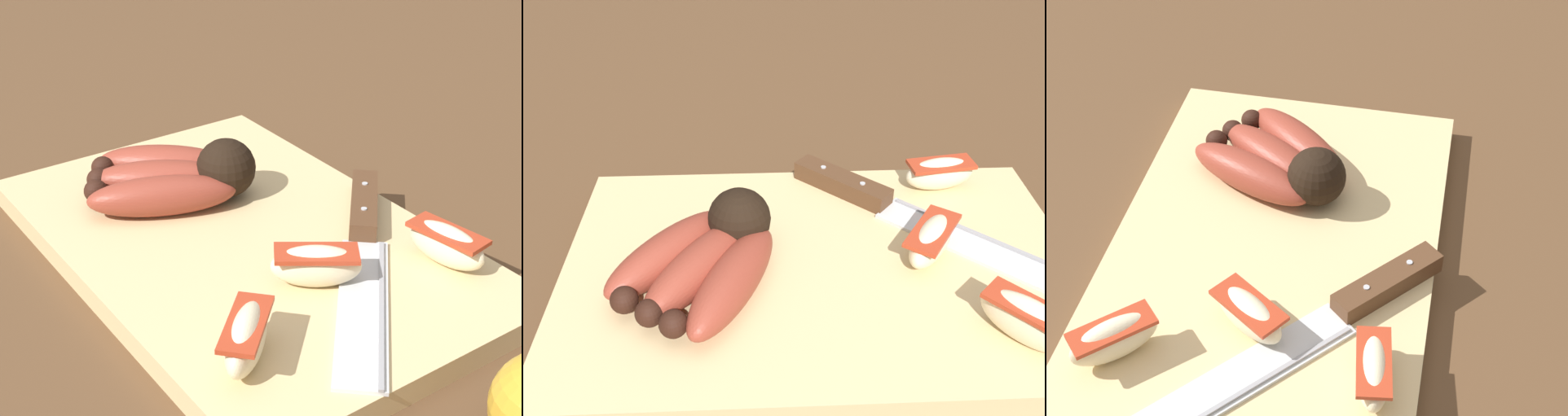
% 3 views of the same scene
% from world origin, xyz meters
% --- Properties ---
extents(ground_plane, '(6.00, 6.00, 0.00)m').
position_xyz_m(ground_plane, '(0.00, 0.00, 0.00)').
color(ground_plane, brown).
extents(cutting_board, '(0.42, 0.27, 0.02)m').
position_xyz_m(cutting_board, '(0.01, 0.01, 0.01)').
color(cutting_board, '#DBBC84').
rests_on(cutting_board, ground_plane).
extents(banana_bunch, '(0.15, 0.16, 0.05)m').
position_xyz_m(banana_bunch, '(0.10, 0.02, 0.04)').
color(banana_bunch, black).
rests_on(banana_bunch, cutting_board).
extents(chefs_knife, '(0.23, 0.21, 0.02)m').
position_xyz_m(chefs_knife, '(-0.05, -0.06, 0.03)').
color(chefs_knife, silver).
rests_on(chefs_knife, cutting_board).
extents(apple_wedge_near, '(0.06, 0.07, 0.03)m').
position_xyz_m(apple_wedge_near, '(-0.08, 0.01, 0.04)').
color(apple_wedge_near, beige).
rests_on(apple_wedge_near, cutting_board).
extents(apple_wedge_middle, '(0.07, 0.07, 0.04)m').
position_xyz_m(apple_wedge_middle, '(-0.12, 0.10, 0.04)').
color(apple_wedge_middle, beige).
rests_on(apple_wedge_middle, cutting_board).
extents(apple_wedge_far, '(0.07, 0.03, 0.03)m').
position_xyz_m(apple_wedge_far, '(-0.11, -0.09, 0.04)').
color(apple_wedge_far, beige).
rests_on(apple_wedge_far, cutting_board).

